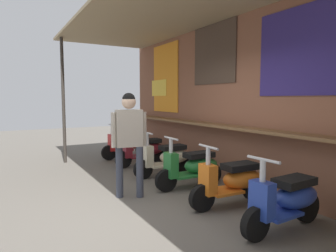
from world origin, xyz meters
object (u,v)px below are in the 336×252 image
(scooter_red, at_px, (129,144))
(scooter_cream, at_px, (168,158))
(scooter_orange, at_px, (234,181))
(scooter_maroon, at_px, (145,150))
(scooter_blue, at_px, (288,199))
(scooter_green, at_px, (194,167))
(shopper_browsing, at_px, (129,133))

(scooter_red, height_order, scooter_cream, same)
(scooter_cream, xyz_separation_m, scooter_orange, (2.04, -0.00, 0.00))
(scooter_red, bearing_deg, scooter_maroon, 89.66)
(scooter_maroon, height_order, scooter_blue, same)
(scooter_red, height_order, scooter_orange, same)
(scooter_cream, bearing_deg, scooter_green, 90.68)
(scooter_green, distance_m, scooter_orange, 1.08)
(scooter_green, bearing_deg, scooter_maroon, -88.50)
(scooter_cream, height_order, scooter_blue, same)
(scooter_maroon, distance_m, scooter_cream, 1.12)
(scooter_red, height_order, shopper_browsing, shopper_browsing)
(scooter_blue, bearing_deg, scooter_cream, -91.93)
(scooter_green, distance_m, scooter_blue, 2.06)
(scooter_red, relative_size, scooter_blue, 1.00)
(scooter_maroon, bearing_deg, scooter_cream, 88.72)
(scooter_orange, bearing_deg, scooter_maroon, -86.70)
(scooter_red, relative_size, shopper_browsing, 0.80)
(scooter_red, distance_m, scooter_blue, 5.19)
(scooter_maroon, xyz_separation_m, scooter_blue, (4.14, -0.00, 0.00))
(scooter_cream, bearing_deg, scooter_orange, 90.68)
(shopper_browsing, bearing_deg, scooter_cream, -44.40)
(shopper_browsing, bearing_deg, scooter_blue, -139.55)
(scooter_red, relative_size, scooter_green, 1.00)
(scooter_red, bearing_deg, scooter_orange, 89.66)
(scooter_cream, bearing_deg, scooter_blue, 90.68)
(scooter_red, distance_m, shopper_browsing, 3.37)
(scooter_orange, height_order, scooter_blue, same)
(scooter_cream, xyz_separation_m, scooter_blue, (3.02, -0.00, 0.00))
(scooter_green, bearing_deg, scooter_red, -88.50)
(scooter_red, height_order, scooter_green, same)
(scooter_green, bearing_deg, scooter_blue, 91.50)
(scooter_maroon, bearing_deg, scooter_red, -91.28)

